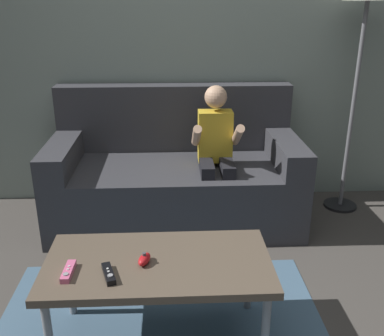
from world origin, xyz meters
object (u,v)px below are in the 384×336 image
(couch, at_px, (176,176))
(person_seated_on_couch, at_px, (216,151))
(coffee_table, at_px, (158,269))
(game_remote_pink_far_corner, at_px, (68,271))
(floor_lamp, at_px, (367,4))
(nunchuk_red, at_px, (144,259))
(game_remote_black_near_edge, at_px, (109,274))

(couch, relative_size, person_seated_on_couch, 1.74)
(coffee_table, xyz_separation_m, game_remote_pink_far_corner, (-0.36, -0.08, 0.05))
(game_remote_pink_far_corner, xyz_separation_m, floor_lamp, (1.70, 1.40, 1.01))
(nunchuk_red, xyz_separation_m, game_remote_pink_far_corner, (-0.31, -0.06, -0.01))
(person_seated_on_couch, distance_m, floor_lamp, 1.35)
(couch, height_order, coffee_table, couch)
(coffee_table, bearing_deg, nunchuk_red, -163.25)
(coffee_table, bearing_deg, person_seated_on_couch, 71.21)
(floor_lamp, bearing_deg, game_remote_black_near_edge, -137.11)
(coffee_table, relative_size, game_remote_black_near_edge, 6.79)
(game_remote_black_near_edge, bearing_deg, floor_lamp, 42.89)
(nunchuk_red, bearing_deg, floor_lamp, 43.84)
(couch, bearing_deg, game_remote_black_near_edge, -102.29)
(nunchuk_red, relative_size, game_remote_pink_far_corner, 0.70)
(coffee_table, distance_m, game_remote_pink_far_corner, 0.38)
(coffee_table, bearing_deg, game_remote_pink_far_corner, -167.63)
(couch, relative_size, nunchuk_red, 16.87)
(person_seated_on_couch, distance_m, nunchuk_red, 1.14)
(couch, distance_m, person_seated_on_couch, 0.40)
(couch, xyz_separation_m, game_remote_pink_far_corner, (-0.46, -1.31, 0.12))
(couch, height_order, person_seated_on_couch, person_seated_on_couch)
(game_remote_pink_far_corner, bearing_deg, game_remote_black_near_edge, -8.15)
(nunchuk_red, bearing_deg, game_remote_black_near_edge, -148.37)
(nunchuk_red, bearing_deg, couch, 83.17)
(person_seated_on_couch, relative_size, floor_lamp, 0.58)
(person_seated_on_couch, xyz_separation_m, game_remote_pink_far_corner, (-0.72, -1.12, -0.12))
(person_seated_on_couch, xyz_separation_m, floor_lamp, (0.98, 0.28, 0.89))
(game_remote_black_near_edge, bearing_deg, coffee_table, 27.71)
(person_seated_on_couch, height_order, game_remote_pink_far_corner, person_seated_on_couch)
(person_seated_on_couch, bearing_deg, game_remote_pink_far_corner, -122.63)
(couch, height_order, floor_lamp, floor_lamp)
(person_seated_on_couch, relative_size, game_remote_pink_far_corner, 6.84)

